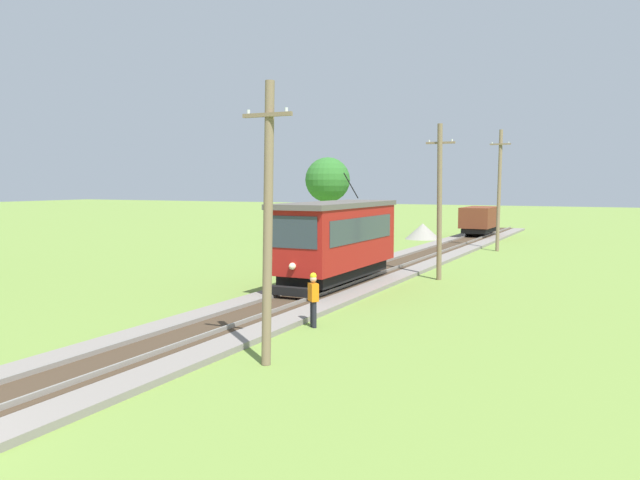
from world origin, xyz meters
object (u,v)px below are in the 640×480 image
at_px(utility_pole_near_tram, 268,220).
at_px(utility_pole_far, 499,189).
at_px(red_tram, 336,239).
at_px(gravel_pile, 423,231).
at_px(utility_pole_mid, 439,201).
at_px(track_worker, 313,297).
at_px(freight_car, 480,220).
at_px(tree_left_near, 328,180).

height_order(utility_pole_near_tram, utility_pole_far, utility_pole_far).
relative_size(red_tram, gravel_pile, 2.90).
relative_size(red_tram, utility_pole_near_tram, 1.18).
relative_size(utility_pole_mid, track_worker, 4.17).
bearing_deg(utility_pole_near_tram, gravel_pile, 101.20).
distance_m(gravel_pile, track_worker, 33.79).
relative_size(red_tram, freight_car, 1.64).
xyz_separation_m(freight_car, utility_pole_far, (3.42, -9.95, 2.68)).
distance_m(utility_pole_near_tram, utility_pole_mid, 15.86).
bearing_deg(utility_pole_far, track_worker, -91.81).
bearing_deg(red_tram, freight_car, 90.01).
xyz_separation_m(utility_pole_near_tram, gravel_pile, (-7.39, 37.34, -3.05)).
xyz_separation_m(utility_pole_near_tram, track_worker, (-0.84, 4.20, -2.72)).
bearing_deg(gravel_pile, utility_pole_mid, -71.01).
bearing_deg(utility_pole_far, gravel_pile, 137.99).
height_order(freight_car, track_worker, freight_car).
relative_size(utility_pole_mid, utility_pole_far, 0.90).
height_order(red_tram, track_worker, red_tram).
xyz_separation_m(utility_pole_near_tram, tree_left_near, (-14.53, 33.93, 1.20)).
bearing_deg(tree_left_near, utility_pole_mid, -51.19).
distance_m(freight_car, utility_pole_mid, 25.11).
distance_m(red_tram, freight_car, 29.08).
xyz_separation_m(gravel_pile, track_worker, (6.56, -33.14, 0.33)).
xyz_separation_m(red_tram, gravel_pile, (-3.97, 25.78, -1.53)).
bearing_deg(utility_pole_mid, gravel_pile, 108.99).
bearing_deg(gravel_pile, utility_pole_near_tram, -78.80).
distance_m(red_tram, track_worker, 7.89).
bearing_deg(track_worker, gravel_pile, -127.18).
xyz_separation_m(utility_pole_mid, tree_left_near, (-14.53, 18.07, 1.08)).
bearing_deg(freight_car, tree_left_near, -148.88).
relative_size(gravel_pile, tree_left_near, 0.43).
distance_m(utility_pole_near_tram, utility_pole_far, 30.69).
height_order(red_tram, freight_car, red_tram).
height_order(utility_pole_far, tree_left_near, utility_pole_far).
height_order(utility_pole_near_tram, tree_left_near, utility_pole_near_tram).
relative_size(utility_pole_far, track_worker, 4.64).
relative_size(utility_pole_near_tram, utility_pole_far, 0.87).
height_order(utility_pole_near_tram, track_worker, utility_pole_near_tram).
relative_size(gravel_pile, track_worker, 1.65).
distance_m(red_tram, gravel_pile, 26.13).
bearing_deg(red_tram, gravel_pile, 98.76).
xyz_separation_m(red_tram, utility_pole_mid, (3.42, 4.30, 1.62)).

